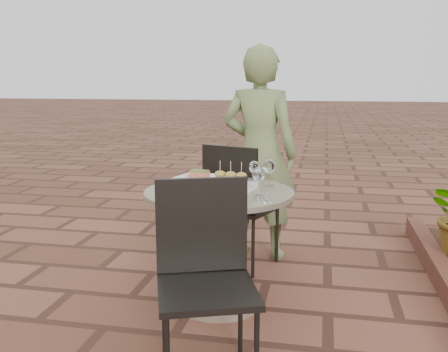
% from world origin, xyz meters
% --- Properties ---
extents(ground, '(60.00, 60.00, 0.00)m').
position_xyz_m(ground, '(0.00, 0.00, 0.00)').
color(ground, brown).
rests_on(ground, ground).
extents(cafe_table, '(0.90, 0.90, 0.73)m').
position_xyz_m(cafe_table, '(0.16, 0.02, 0.48)').
color(cafe_table, gray).
rests_on(cafe_table, ground).
extents(chair_far, '(0.57, 0.57, 0.93)m').
position_xyz_m(chair_far, '(0.17, 0.63, 0.55)').
color(chair_far, black).
rests_on(chair_far, ground).
extents(chair_near, '(0.56, 0.56, 0.93)m').
position_xyz_m(chair_near, '(0.25, -0.70, 0.55)').
color(chair_near, black).
rests_on(chair_near, ground).
extents(diner, '(0.66, 0.50, 1.64)m').
position_xyz_m(diner, '(0.28, 0.96, 0.82)').
color(diner, '#5F6E3C').
rests_on(diner, ground).
extents(plate_salmon, '(0.33, 0.33, 0.07)m').
position_xyz_m(plate_salmon, '(-0.02, 0.26, 0.75)').
color(plate_salmon, white).
rests_on(plate_salmon, cafe_table).
extents(plate_sliders, '(0.31, 0.31, 0.17)m').
position_xyz_m(plate_sliders, '(0.23, 0.06, 0.77)').
color(plate_sliders, white).
rests_on(plate_sliders, cafe_table).
extents(plate_tuna, '(0.37, 0.37, 0.03)m').
position_xyz_m(plate_tuna, '(0.15, -0.23, 0.75)').
color(plate_tuna, white).
rests_on(plate_tuna, cafe_table).
extents(wine_glass_right, '(0.07, 0.07, 0.17)m').
position_xyz_m(wine_glass_right, '(0.41, -0.08, 0.85)').
color(wine_glass_right, white).
rests_on(wine_glass_right, cafe_table).
extents(wine_glass_mid, '(0.07, 0.07, 0.16)m').
position_xyz_m(wine_glass_mid, '(0.35, 0.22, 0.84)').
color(wine_glass_mid, white).
rests_on(wine_glass_mid, cafe_table).
extents(wine_glass_far, '(0.07, 0.07, 0.17)m').
position_xyz_m(wine_glass_far, '(0.44, 0.20, 0.85)').
color(wine_glass_far, white).
rests_on(wine_glass_far, cafe_table).
extents(steel_ramekin, '(0.08, 0.08, 0.05)m').
position_xyz_m(steel_ramekin, '(-0.12, 0.10, 0.75)').
color(steel_ramekin, silver).
rests_on(steel_ramekin, cafe_table).
extents(cutlery_set, '(0.14, 0.21, 0.00)m').
position_xyz_m(cutlery_set, '(0.44, -0.15, 0.73)').
color(cutlery_set, silver).
rests_on(cutlery_set, cafe_table).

